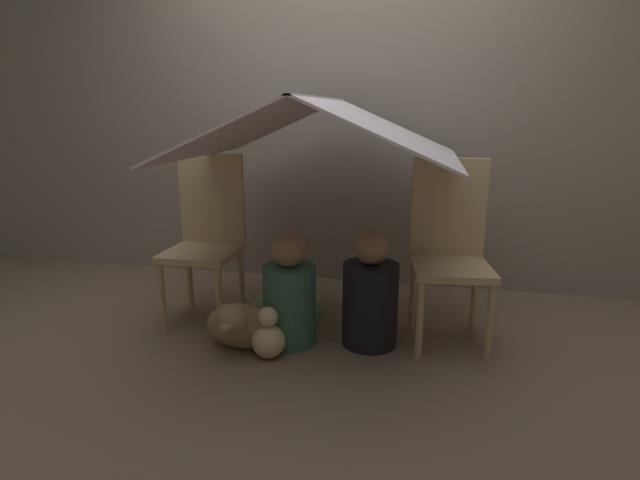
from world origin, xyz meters
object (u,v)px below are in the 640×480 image
Objects in this scene: chair_left at (207,233)px; person_second at (370,297)px; dog at (241,324)px; chair_right at (450,246)px; person_front at (290,296)px.

person_second is at bearing -10.08° from chair_left.
person_second reaches higher than dog.
chair_right is at bearing 0.05° from chair_left.
chair_left is at bearing 169.84° from person_second.
chair_left is 0.64m from dog.
dog is (-0.64, -0.22, -0.12)m from person_second.
chair_right reaches higher than person_second.
person_front is 0.29m from dog.
chair_left is 2.47× the size of dog.
dog is (-1.04, -0.39, -0.37)m from chair_right.
dog is (0.34, -0.39, -0.37)m from chair_left.
chair_right reaches higher than person_front.
person_front is 0.97× the size of person_second.
person_front is 1.55× the size of dog.
person_second is at bearing 18.48° from dog.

